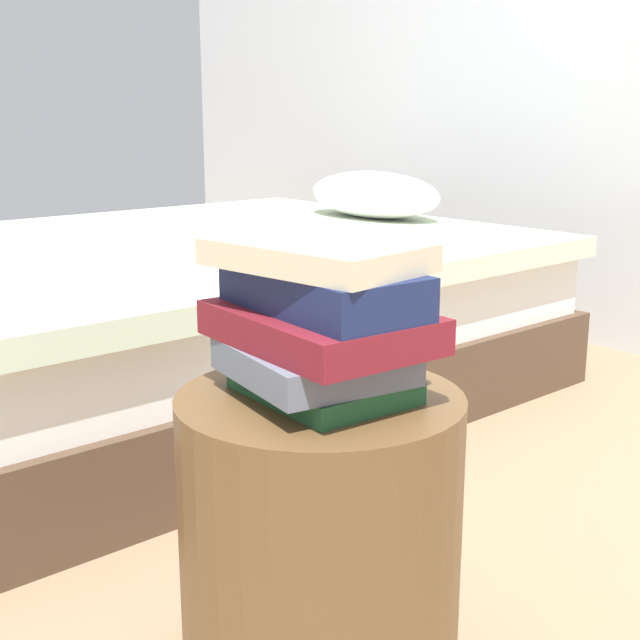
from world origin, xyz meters
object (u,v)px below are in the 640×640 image
(book_forest, at_px, (325,385))
(book_cream, at_px, (317,254))
(book_slate, at_px, (315,360))
(book_maroon, at_px, (317,326))
(bed, at_px, (184,315))
(side_table, at_px, (320,546))
(book_navy, at_px, (323,289))

(book_forest, height_order, book_cream, book_cream)
(book_forest, xyz_separation_m, book_slate, (-0.00, -0.02, 0.04))
(book_forest, xyz_separation_m, book_maroon, (-0.01, -0.01, 0.08))
(bed, xyz_separation_m, book_slate, (1.32, -0.56, 0.27))
(side_table, height_order, book_cream, book_cream)
(book_forest, bearing_deg, book_cream, -99.40)
(book_forest, bearing_deg, book_slate, -99.28)
(book_slate, relative_size, book_navy, 0.79)
(book_forest, relative_size, book_maroon, 0.75)
(bed, bearing_deg, side_table, -24.71)
(side_table, xyz_separation_m, book_cream, (0.00, -0.01, 0.42))
(book_maroon, bearing_deg, side_table, 35.14)
(book_navy, bearing_deg, book_cream, -124.99)
(book_maroon, bearing_deg, book_forest, 52.45)
(bed, bearing_deg, book_maroon, -24.86)
(book_maroon, height_order, book_navy, book_navy)
(side_table, xyz_separation_m, book_slate, (0.00, -0.01, 0.28))
(side_table, height_order, book_navy, book_navy)
(book_maroon, xyz_separation_m, book_cream, (0.00, -0.00, 0.10))
(bed, xyz_separation_m, side_table, (1.32, -0.55, -0.01))
(bed, bearing_deg, book_cream, -24.94)
(book_navy, distance_m, book_cream, 0.05)
(book_navy, xyz_separation_m, book_cream, (-0.01, -0.01, 0.05))
(side_table, xyz_separation_m, book_navy, (0.01, 0.00, 0.37))
(book_slate, xyz_separation_m, book_maroon, (-0.00, 0.01, 0.05))
(book_slate, bearing_deg, book_maroon, 126.01)
(bed, distance_m, book_cream, 1.49)
(bed, height_order, book_forest, bed)
(book_forest, bearing_deg, bed, 160.11)
(book_forest, height_order, book_slate, book_slate)
(book_forest, relative_size, book_cream, 0.81)
(bed, relative_size, book_maroon, 6.92)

